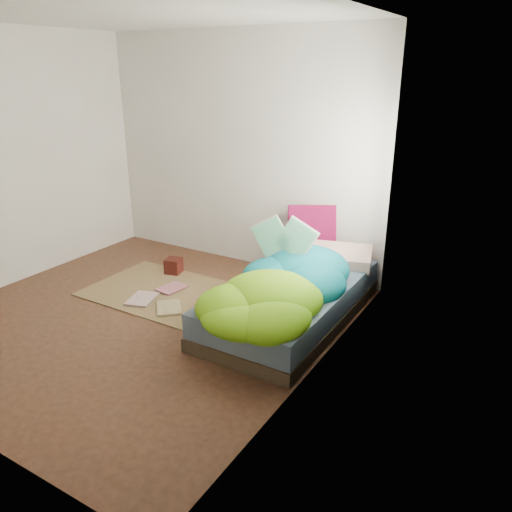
{
  "coord_description": "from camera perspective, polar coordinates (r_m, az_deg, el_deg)",
  "views": [
    {
      "loc": [
        3.07,
        -3.02,
        2.19
      ],
      "look_at": [
        0.82,
        0.75,
        0.53
      ],
      "focal_mm": 35.0,
      "sensor_mm": 36.0,
      "label": 1
    }
  ],
  "objects": [
    {
      "name": "rug",
      "position": [
        5.28,
        -10.24,
        -4.09
      ],
      "size": [
        1.6,
        1.1,
        0.01
      ],
      "primitive_type": "cube",
      "color": "brown",
      "rests_on": "ground"
    },
    {
      "name": "ground",
      "position": [
        4.83,
        -13.13,
        -6.85
      ],
      "size": [
        3.5,
        3.5,
        0.0
      ],
      "primitive_type": "cube",
      "color": "#3F2618",
      "rests_on": "ground"
    },
    {
      "name": "pillow_floral",
      "position": [
        5.09,
        9.58,
        -0.08
      ],
      "size": [
        0.69,
        0.53,
        0.14
      ],
      "primitive_type": "cube",
      "rotation": [
        0.0,
        0.0,
        0.28
      ],
      "color": "silver",
      "rests_on": "bed"
    },
    {
      "name": "room_walls",
      "position": [
        4.34,
        -14.71,
        12.56
      ],
      "size": [
        3.54,
        3.54,
        2.62
      ],
      "color": "silver",
      "rests_on": "ground"
    },
    {
      "name": "wooden_box",
      "position": [
        5.72,
        -9.39,
        -1.1
      ],
      "size": [
        0.2,
        0.2,
        0.17
      ],
      "primitive_type": "cube",
      "rotation": [
        0.0,
        0.0,
        0.25
      ],
      "color": "#350E0C",
      "rests_on": "rug"
    },
    {
      "name": "floor_book_a",
      "position": [
        5.19,
        -14.1,
        -4.67
      ],
      "size": [
        0.33,
        0.39,
        0.03
      ],
      "primitive_type": "imported",
      "rotation": [
        0.0,
        0.0,
        0.29
      ],
      "color": "silver",
      "rests_on": "rug"
    },
    {
      "name": "floor_book_b",
      "position": [
        5.39,
        -10.4,
        -3.36
      ],
      "size": [
        0.25,
        0.32,
        0.03
      ],
      "primitive_type": "imported",
      "rotation": [
        0.0,
        0.0,
        -0.13
      ],
      "color": "#D27989",
      "rests_on": "rug"
    },
    {
      "name": "bed",
      "position": [
        4.64,
        4.06,
        -5.21
      ],
      "size": [
        1.0,
        2.0,
        0.34
      ],
      "color": "#36271D",
      "rests_on": "ground"
    },
    {
      "name": "duvet",
      "position": [
        4.32,
        2.84,
        -2.24
      ],
      "size": [
        0.96,
        1.84,
        0.34
      ],
      "primitive_type": null,
      "color": "#08687F",
      "rests_on": "bed"
    },
    {
      "name": "floor_book_c",
      "position": [
        4.91,
        -11.29,
        -5.95
      ],
      "size": [
        0.39,
        0.39,
        0.02
      ],
      "primitive_type": "imported",
      "rotation": [
        0.0,
        0.0,
        0.74
      ],
      "color": "#C7BA82",
      "rests_on": "rug"
    },
    {
      "name": "open_book",
      "position": [
        4.55,
        3.19,
        3.3
      ],
      "size": [
        0.52,
        0.24,
        0.31
      ],
      "primitive_type": null,
      "rotation": [
        0.0,
        0.0,
        0.26
      ],
      "color": "#419430",
      "rests_on": "duvet"
    },
    {
      "name": "pillow_magenta",
      "position": [
        5.33,
        6.37,
        3.1
      ],
      "size": [
        0.51,
        0.38,
        0.5
      ],
      "primitive_type": "cube",
      "rotation": [
        0.0,
        0.0,
        0.52
      ],
      "color": "#48041F",
      "rests_on": "bed"
    }
  ]
}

